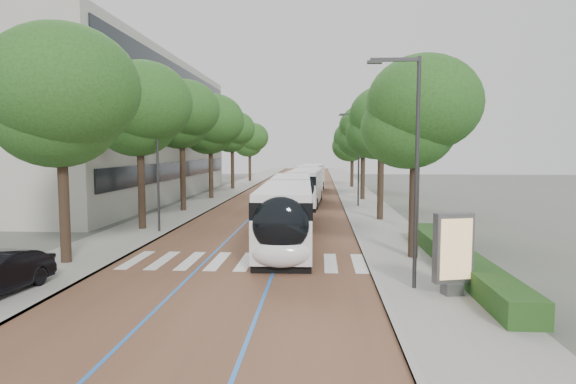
# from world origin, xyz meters

# --- Properties ---
(ground) EXTENTS (160.00, 160.00, 0.00)m
(ground) POSITION_xyz_m (0.00, 0.00, 0.00)
(ground) COLOR #51544C
(ground) RESTS_ON ground
(road) EXTENTS (11.00, 140.00, 0.02)m
(road) POSITION_xyz_m (0.00, 40.00, 0.01)
(road) COLOR brown
(road) RESTS_ON ground
(sidewalk_left) EXTENTS (4.00, 140.00, 0.12)m
(sidewalk_left) POSITION_xyz_m (-7.50, 40.00, 0.06)
(sidewalk_left) COLOR gray
(sidewalk_left) RESTS_ON ground
(sidewalk_right) EXTENTS (4.00, 140.00, 0.12)m
(sidewalk_right) POSITION_xyz_m (7.50, 40.00, 0.06)
(sidewalk_right) COLOR gray
(sidewalk_right) RESTS_ON ground
(kerb_left) EXTENTS (0.20, 140.00, 0.14)m
(kerb_left) POSITION_xyz_m (-5.60, 40.00, 0.06)
(kerb_left) COLOR gray
(kerb_left) RESTS_ON ground
(kerb_right) EXTENTS (0.20, 140.00, 0.14)m
(kerb_right) POSITION_xyz_m (5.60, 40.00, 0.06)
(kerb_right) COLOR gray
(kerb_right) RESTS_ON ground
(zebra_crossing) EXTENTS (10.55, 3.60, 0.01)m
(zebra_crossing) POSITION_xyz_m (0.20, 1.00, 0.03)
(zebra_crossing) COLOR silver
(zebra_crossing) RESTS_ON ground
(lane_line_left) EXTENTS (0.12, 126.00, 0.01)m
(lane_line_left) POSITION_xyz_m (-1.60, 40.00, 0.02)
(lane_line_left) COLOR blue
(lane_line_left) RESTS_ON road
(lane_line_right) EXTENTS (0.12, 126.00, 0.01)m
(lane_line_right) POSITION_xyz_m (1.60, 40.00, 0.02)
(lane_line_right) COLOR blue
(lane_line_right) RESTS_ON road
(office_building) EXTENTS (18.11, 40.00, 14.00)m
(office_building) POSITION_xyz_m (-19.47, 28.00, 7.00)
(office_building) COLOR #9E9C92
(office_building) RESTS_ON ground
(hedge) EXTENTS (1.20, 14.00, 0.80)m
(hedge) POSITION_xyz_m (9.10, 0.00, 0.52)
(hedge) COLOR #193D15
(hedge) RESTS_ON sidewalk_right
(streetlight_near) EXTENTS (1.82, 0.20, 8.00)m
(streetlight_near) POSITION_xyz_m (6.62, -3.00, 4.82)
(streetlight_near) COLOR #313133
(streetlight_near) RESTS_ON sidewalk_right
(streetlight_far) EXTENTS (1.82, 0.20, 8.00)m
(streetlight_far) POSITION_xyz_m (6.62, 22.00, 4.82)
(streetlight_far) COLOR #313133
(streetlight_far) RESTS_ON sidewalk_right
(lamp_post_left) EXTENTS (0.14, 0.14, 8.00)m
(lamp_post_left) POSITION_xyz_m (-6.10, 8.00, 4.12)
(lamp_post_left) COLOR #313133
(lamp_post_left) RESTS_ON sidewalk_left
(trees_left) EXTENTS (6.27, 60.81, 9.96)m
(trees_left) POSITION_xyz_m (-7.50, 22.35, 7.06)
(trees_left) COLOR black
(trees_left) RESTS_ON ground
(trees_right) EXTENTS (5.54, 47.27, 8.88)m
(trees_right) POSITION_xyz_m (7.70, 23.87, 6.34)
(trees_right) COLOR black
(trees_right) RESTS_ON ground
(lead_bus) EXTENTS (3.04, 18.46, 3.20)m
(lead_bus) POSITION_xyz_m (1.69, 7.32, 1.63)
(lead_bus) COLOR black
(lead_bus) RESTS_ON ground
(bus_queued_0) EXTENTS (3.13, 12.51, 3.20)m
(bus_queued_0) POSITION_xyz_m (2.19, 23.31, 1.62)
(bus_queued_0) COLOR silver
(bus_queued_0) RESTS_ON ground
(bus_queued_1) EXTENTS (3.32, 12.53, 3.20)m
(bus_queued_1) POSITION_xyz_m (2.39, 36.56, 1.62)
(bus_queued_1) COLOR silver
(bus_queued_1) RESTS_ON ground
(ad_panel) EXTENTS (1.37, 0.68, 2.75)m
(ad_panel) POSITION_xyz_m (7.92, -3.71, 1.56)
(ad_panel) COLOR #59595B
(ad_panel) RESTS_ON sidewalk_right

